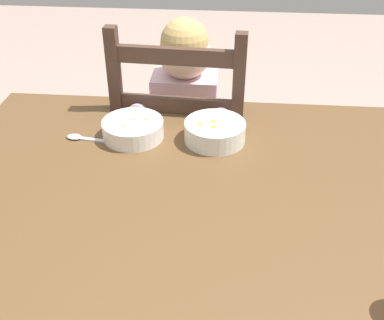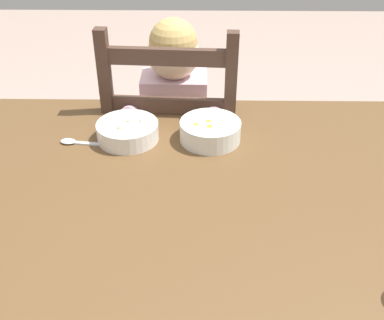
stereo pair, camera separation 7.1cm
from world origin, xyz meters
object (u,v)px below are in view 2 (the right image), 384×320
dining_chair (175,157)px  bowl_of_peas (128,131)px  spoon (75,142)px  child_figure (174,116)px  bowl_of_carrots (210,130)px  dining_table (219,223)px

dining_chair → bowl_of_peas: bearing=-110.9°
spoon → child_figure: bearing=50.3°
bowl_of_carrots → spoon: bearing=-176.2°
dining_chair → spoon: (-0.26, -0.32, 0.26)m
bowl_of_peas → bowl_of_carrots: bowl_of_carrots is taller
dining_chair → bowl_of_carrots: 0.43m
dining_table → bowl_of_peas: bearing=134.4°
dining_table → spoon: (-0.40, 0.23, 0.09)m
bowl_of_carrots → spoon: 0.38m
spoon → bowl_of_peas: bearing=9.8°
bowl_of_carrots → spoon: (-0.38, -0.03, -0.03)m
bowl_of_peas → child_figure: bearing=68.2°
bowl_of_peas → spoon: size_ratio=1.26×
child_figure → spoon: 0.42m
bowl_of_peas → bowl_of_carrots: size_ratio=1.01×
dining_table → child_figure: 0.57m
dining_chair → bowl_of_carrots: bearing=-68.1°
dining_chair → child_figure: 0.17m
dining_table → child_figure: child_figure is taller
dining_chair → bowl_of_carrots: size_ratio=5.79×
bowl_of_carrots → spoon: bowl_of_carrots is taller
child_figure → bowl_of_peas: 0.33m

